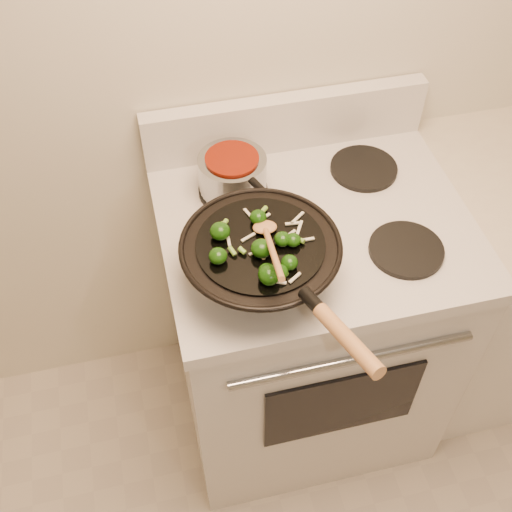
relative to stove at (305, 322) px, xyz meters
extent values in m
plane|color=silver|center=(0.04, 0.33, 0.83)|extent=(3.50, 0.00, 3.50)
cube|color=silver|center=(0.00, 0.00, -0.03)|extent=(0.76, 0.64, 0.88)
cube|color=silver|center=(0.00, 0.00, 0.43)|extent=(0.78, 0.66, 0.04)
cube|color=silver|center=(0.00, 0.30, 0.53)|extent=(0.78, 0.05, 0.16)
cylinder|color=gray|center=(0.00, -0.33, 0.31)|extent=(0.60, 0.02, 0.02)
cube|color=black|center=(0.00, -0.33, 0.08)|extent=(0.42, 0.01, 0.28)
cylinder|color=black|center=(-0.18, -0.15, 0.46)|extent=(0.18, 0.18, 0.01)
cylinder|color=black|center=(0.18, -0.15, 0.46)|extent=(0.18, 0.18, 0.01)
cylinder|color=black|center=(-0.18, 0.15, 0.46)|extent=(0.18, 0.18, 0.01)
cylinder|color=black|center=(0.18, 0.15, 0.46)|extent=(0.18, 0.18, 0.01)
torus|color=black|center=(-0.18, -0.15, 0.57)|extent=(0.36, 0.36, 0.01)
cylinder|color=black|center=(-0.18, -0.15, 0.57)|extent=(0.28, 0.28, 0.01)
cylinder|color=black|center=(-0.12, -0.35, 0.60)|extent=(0.04, 0.07, 0.04)
cylinder|color=#AB7443|center=(-0.09, -0.46, 0.62)|extent=(0.08, 0.19, 0.06)
ellipsoid|color=#123808|center=(-0.11, -0.17, 0.59)|extent=(0.03, 0.03, 0.03)
cylinder|color=#487A2C|center=(-0.10, -0.17, 0.58)|extent=(0.02, 0.02, 0.01)
ellipsoid|color=#123808|center=(-0.17, -0.09, 0.59)|extent=(0.04, 0.04, 0.03)
ellipsoid|color=#123808|center=(-0.19, -0.26, 0.59)|extent=(0.04, 0.04, 0.03)
ellipsoid|color=#123808|center=(-0.26, -0.11, 0.59)|extent=(0.05, 0.05, 0.04)
cylinder|color=#487A2C|center=(-0.25, -0.11, 0.58)|extent=(0.02, 0.02, 0.01)
ellipsoid|color=#123808|center=(-0.28, -0.18, 0.59)|extent=(0.04, 0.04, 0.03)
ellipsoid|color=#123808|center=(-0.19, -0.18, 0.59)|extent=(0.05, 0.05, 0.04)
ellipsoid|color=#123808|center=(-0.16, -0.25, 0.59)|extent=(0.04, 0.04, 0.03)
cylinder|color=#487A2C|center=(-0.15, -0.25, 0.58)|extent=(0.02, 0.01, 0.02)
ellipsoid|color=#123808|center=(-0.19, -0.26, 0.59)|extent=(0.04, 0.04, 0.03)
ellipsoid|color=#123808|center=(-0.13, -0.16, 0.59)|extent=(0.04, 0.04, 0.03)
ellipsoid|color=#123808|center=(-0.19, -0.26, 0.59)|extent=(0.05, 0.05, 0.04)
cylinder|color=#487A2C|center=(-0.17, -0.26, 0.58)|extent=(0.02, 0.01, 0.01)
ellipsoid|color=#123808|center=(-0.19, -0.24, 0.59)|extent=(0.04, 0.04, 0.03)
ellipsoid|color=#123808|center=(-0.14, -0.23, 0.59)|extent=(0.04, 0.04, 0.03)
cube|color=silver|center=(-0.08, -0.17, 0.57)|extent=(0.04, 0.01, 0.00)
cube|color=silver|center=(-0.20, -0.13, 0.57)|extent=(0.04, 0.02, 0.00)
cube|color=silver|center=(-0.18, -0.27, 0.57)|extent=(0.05, 0.02, 0.00)
cube|color=silver|center=(-0.19, -0.18, 0.57)|extent=(0.04, 0.01, 0.00)
cube|color=silver|center=(-0.08, -0.10, 0.57)|extent=(0.04, 0.03, 0.00)
cube|color=silver|center=(-0.19, -0.06, 0.57)|extent=(0.02, 0.04, 0.00)
cube|color=silver|center=(-0.25, -0.13, 0.57)|extent=(0.01, 0.04, 0.00)
cube|color=silver|center=(-0.12, -0.15, 0.57)|extent=(0.04, 0.02, 0.00)
cube|color=silver|center=(-0.15, -0.08, 0.57)|extent=(0.03, 0.02, 0.00)
cube|color=silver|center=(-0.10, -0.11, 0.57)|extent=(0.03, 0.01, 0.00)
cube|color=silver|center=(-0.09, -0.13, 0.57)|extent=(0.03, 0.04, 0.00)
cube|color=silver|center=(-0.12, -0.15, 0.57)|extent=(0.04, 0.03, 0.00)
cube|color=silver|center=(-0.13, -0.26, 0.57)|extent=(0.03, 0.02, 0.00)
cylinder|color=#649831|center=(-0.22, -0.17, 0.58)|extent=(0.03, 0.02, 0.02)
cylinder|color=#649831|center=(-0.26, -0.08, 0.58)|extent=(0.03, 0.02, 0.02)
cylinder|color=#649831|center=(-0.24, -0.08, 0.58)|extent=(0.03, 0.03, 0.02)
cylinder|color=#649831|center=(-0.15, -0.06, 0.58)|extent=(0.02, 0.03, 0.01)
cylinder|color=#649831|center=(-0.10, -0.17, 0.58)|extent=(0.02, 0.02, 0.01)
cylinder|color=#649831|center=(-0.18, -0.24, 0.58)|extent=(0.01, 0.03, 0.02)
cylinder|color=#649831|center=(-0.25, -0.17, 0.58)|extent=(0.02, 0.02, 0.01)
sphere|color=beige|center=(-0.16, -0.11, 0.58)|extent=(0.01, 0.01, 0.01)
sphere|color=beige|center=(-0.19, -0.23, 0.58)|extent=(0.01, 0.01, 0.01)
sphere|color=beige|center=(-0.18, -0.20, 0.58)|extent=(0.01, 0.01, 0.01)
sphere|color=beige|center=(-0.18, -0.22, 0.58)|extent=(0.01, 0.01, 0.01)
ellipsoid|color=#AB7443|center=(-0.16, -0.12, 0.58)|extent=(0.06, 0.05, 0.01)
cylinder|color=#AB7443|center=(-0.17, -0.23, 0.62)|extent=(0.03, 0.21, 0.10)
cylinder|color=gray|center=(-0.18, 0.15, 0.51)|extent=(0.17, 0.17, 0.10)
cylinder|color=#631104|center=(-0.18, 0.15, 0.56)|extent=(0.14, 0.14, 0.01)
cylinder|color=black|center=(-0.13, 0.02, 0.56)|extent=(0.06, 0.11, 0.02)
camera|label=1|loc=(-0.41, -1.05, 1.61)|focal=45.00mm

